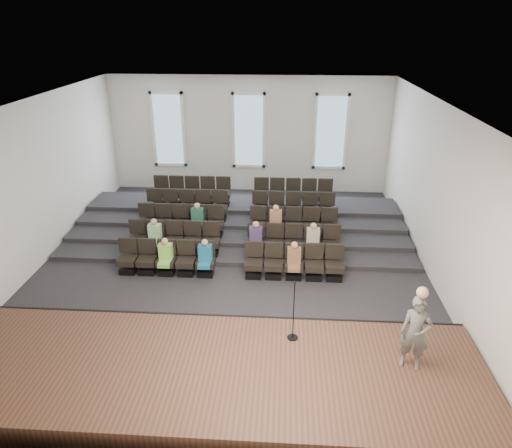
{
  "coord_description": "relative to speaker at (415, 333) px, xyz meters",
  "views": [
    {
      "loc": [
        1.56,
        -12.47,
        7.15
      ],
      "look_at": [
        0.73,
        0.5,
        1.24
      ],
      "focal_mm": 32.0,
      "sensor_mm": 36.0,
      "label": 1
    }
  ],
  "objects": [
    {
      "name": "wall_left",
      "position": [
        -10.32,
        4.81,
        1.17
      ],
      "size": [
        0.04,
        14.0,
        5.0
      ],
      "primitive_type": "cube",
      "color": "silver",
      "rests_on": "ground"
    },
    {
      "name": "windows",
      "position": [
        -4.3,
        11.77,
        1.37
      ],
      "size": [
        8.44,
        0.1,
        3.24
      ],
      "color": "white",
      "rests_on": "wall_back"
    },
    {
      "name": "seating_rows",
      "position": [
        -4.3,
        6.35,
        -0.65
      ],
      "size": [
        6.8,
        4.7,
        1.67
      ],
      "color": "black",
      "rests_on": "ground"
    },
    {
      "name": "stage_lip",
      "position": [
        -4.3,
        1.48,
        -1.08
      ],
      "size": [
        11.8,
        0.06,
        0.52
      ],
      "primitive_type": "cube",
      "color": "black",
      "rests_on": "ground"
    },
    {
      "name": "audience",
      "position": [
        -4.3,
        5.13,
        -0.52
      ],
      "size": [
        5.45,
        2.64,
        1.1
      ],
      "color": "#86C74F",
      "rests_on": "seating_rows"
    },
    {
      "name": "wall_front",
      "position": [
        -4.3,
        -2.21,
        1.17
      ],
      "size": [
        12.0,
        0.04,
        5.0
      ],
      "primitive_type": "cube",
      "color": "silver",
      "rests_on": "ground"
    },
    {
      "name": "stage",
      "position": [
        -4.3,
        -0.29,
        -1.08
      ],
      "size": [
        11.8,
        3.6,
        0.5
      ],
      "primitive_type": "cube",
      "color": "#4D3021",
      "rests_on": "ground"
    },
    {
      "name": "risers",
      "position": [
        -4.3,
        7.99,
        -1.13
      ],
      "size": [
        11.8,
        4.8,
        0.6
      ],
      "color": "#232326",
      "rests_on": "ground"
    },
    {
      "name": "ceiling",
      "position": [
        -4.3,
        4.81,
        3.68
      ],
      "size": [
        12.0,
        14.0,
        0.02
      ],
      "primitive_type": "cube",
      "color": "white",
      "rests_on": "ground"
    },
    {
      "name": "mic_stand",
      "position": [
        -2.44,
        0.75,
        -0.38
      ],
      "size": [
        0.25,
        0.25,
        1.5
      ],
      "color": "black",
      "rests_on": "stage"
    },
    {
      "name": "ground",
      "position": [
        -4.3,
        4.81,
        -1.33
      ],
      "size": [
        14.0,
        14.0,
        0.0
      ],
      "primitive_type": "plane",
      "color": "#232326",
      "rests_on": "ground"
    },
    {
      "name": "speaker",
      "position": [
        0.0,
        0.0,
        0.0
      ],
      "size": [
        0.69,
        0.55,
        1.66
      ],
      "primitive_type": "imported",
      "rotation": [
        0.0,
        0.0,
        -0.29
      ],
      "color": "#54524F",
      "rests_on": "stage"
    },
    {
      "name": "wall_right",
      "position": [
        1.72,
        4.81,
        1.17
      ],
      "size": [
        0.04,
        14.0,
        5.0
      ],
      "primitive_type": "cube",
      "color": "silver",
      "rests_on": "ground"
    },
    {
      "name": "wall_back",
      "position": [
        -4.3,
        11.83,
        1.17
      ],
      "size": [
        12.0,
        0.04,
        5.0
      ],
      "primitive_type": "cube",
      "color": "silver",
      "rests_on": "ground"
    }
  ]
}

